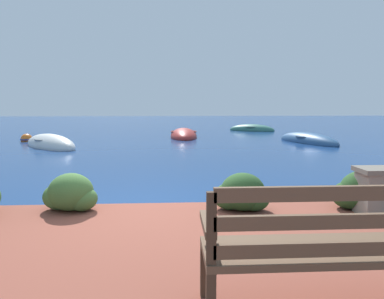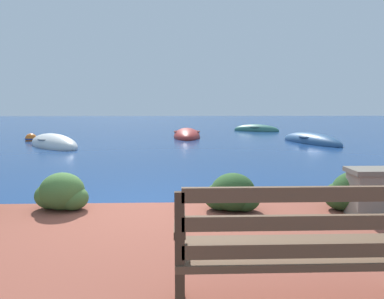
# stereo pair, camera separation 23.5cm
# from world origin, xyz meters

# --- Properties ---
(ground_plane) EXTENTS (80.00, 80.00, 0.00)m
(ground_plane) POSITION_xyz_m (0.00, 0.00, 0.00)
(ground_plane) COLOR navy
(park_bench) EXTENTS (1.68, 0.48, 0.93)m
(park_bench) POSITION_xyz_m (1.25, -2.67, 0.71)
(park_bench) COLOR #433123
(park_bench) RESTS_ON patio_terrace
(hedge_clump_left) EXTENTS (0.73, 0.53, 0.50)m
(hedge_clump_left) POSITION_xyz_m (-1.15, -0.26, 0.44)
(hedge_clump_left) COLOR #426B33
(hedge_clump_left) RESTS_ON patio_terrace
(hedge_clump_centre) EXTENTS (0.74, 0.53, 0.50)m
(hedge_clump_centre) POSITION_xyz_m (1.13, -0.39, 0.44)
(hedge_clump_centre) COLOR #284C23
(hedge_clump_centre) RESTS_ON patio_terrace
(hedge_clump_right) EXTENTS (0.78, 0.56, 0.53)m
(hedge_clump_right) POSITION_xyz_m (2.76, -0.44, 0.45)
(hedge_clump_right) COLOR #284C23
(hedge_clump_right) RESTS_ON patio_terrace
(rowboat_nearest) EXTENTS (3.04, 3.15, 0.86)m
(rowboat_nearest) POSITION_xyz_m (-4.39, 8.30, 0.07)
(rowboat_nearest) COLOR silver
(rowboat_nearest) RESTS_ON ground_plane
(rowboat_mid) EXTENTS (2.04, 3.45, 0.74)m
(rowboat_mid) POSITION_xyz_m (5.87, 9.17, 0.06)
(rowboat_mid) COLOR #2D517A
(rowboat_mid) RESTS_ON ground_plane
(rowboat_far) EXTENTS (1.27, 3.17, 0.77)m
(rowboat_far) POSITION_xyz_m (0.74, 11.77, 0.07)
(rowboat_far) COLOR #9E2D28
(rowboat_far) RESTS_ON ground_plane
(rowboat_outer) EXTENTS (2.83, 2.06, 0.70)m
(rowboat_outer) POSITION_xyz_m (4.93, 15.37, 0.06)
(rowboat_outer) COLOR #336B5B
(rowboat_outer) RESTS_ON ground_plane
(mooring_buoy) EXTENTS (0.53, 0.53, 0.48)m
(mooring_buoy) POSITION_xyz_m (-6.14, 10.41, 0.08)
(mooring_buoy) COLOR orange
(mooring_buoy) RESTS_ON ground_plane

